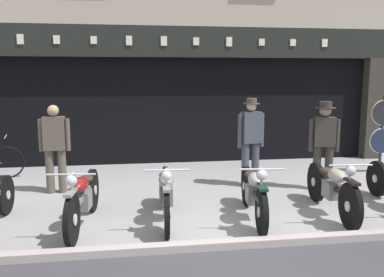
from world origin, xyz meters
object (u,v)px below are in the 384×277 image
object	(u,v)px
motorcycle_center_right	(332,187)
tyre_sign_pole	(382,128)
salesman_left	(55,145)
shopkeeper_center	(251,138)
advert_board_near	(101,94)
salesman_right	(324,141)
motorcycle_left	(83,197)
motorcycle_center_left	(166,192)
motorcycle_center	(254,192)

from	to	relation	value
motorcycle_center_right	tyre_sign_pole	size ratio (longest dim) A/B	1.18
motorcycle_center_right	salesman_left	size ratio (longest dim) A/B	1.24
motorcycle_center_right	shopkeeper_center	world-z (taller)	shopkeeper_center
advert_board_near	salesman_left	bearing A→B (deg)	-106.13
salesman_left	advert_board_near	bearing A→B (deg)	-106.55
shopkeeper_center	salesman_right	xyz separation A→B (m)	(1.28, -0.47, -0.01)
motorcycle_left	motorcycle_center_right	distance (m)	3.79
motorcycle_center_left	motorcycle_center_right	xyz separation A→B (m)	(2.59, -0.11, 0.00)
motorcycle_center_left	motorcycle_center	xyz separation A→B (m)	(1.31, -0.15, -0.00)
shopkeeper_center	advert_board_near	xyz separation A→B (m)	(-2.99, 2.49, 0.76)
shopkeeper_center	tyre_sign_pole	world-z (taller)	shopkeeper_center
motorcycle_left	shopkeeper_center	bearing A→B (deg)	-143.58
motorcycle_center_right	salesman_left	xyz separation A→B (m)	(-4.48, 1.89, 0.47)
motorcycle_left	salesman_left	size ratio (longest dim) A/B	1.25
motorcycle_left	salesman_right	world-z (taller)	salesman_right
motorcycle_center_left	shopkeeper_center	distance (m)	2.54
motorcycle_center_left	tyre_sign_pole	distance (m)	5.56
motorcycle_left	advert_board_near	xyz separation A→B (m)	(0.01, 4.27, 1.28)
salesman_right	tyre_sign_pole	world-z (taller)	tyre_sign_pole
salesman_left	salesman_right	size ratio (longest dim) A/B	0.97
motorcycle_center	tyre_sign_pole	world-z (taller)	tyre_sign_pole
salesman_right	tyre_sign_pole	distance (m)	2.22
motorcycle_center	advert_board_near	world-z (taller)	advert_board_near
salesman_left	shopkeeper_center	bearing A→B (deg)	178.46
shopkeeper_center	tyre_sign_pole	size ratio (longest dim) A/B	1.01
salesman_right	shopkeeper_center	bearing A→B (deg)	-5.94
motorcycle_left	salesman_left	bearing A→B (deg)	-63.92
motorcycle_left	shopkeeper_center	distance (m)	3.53
shopkeeper_center	salesman_right	distance (m)	1.37
motorcycle_left	shopkeeper_center	xyz separation A→B (m)	(3.01, 1.78, 0.52)
motorcycle_center	motorcycle_center_left	bearing A→B (deg)	0.87
advert_board_near	motorcycle_left	bearing A→B (deg)	-90.19
motorcycle_center	shopkeeper_center	distance (m)	1.99
salesman_left	tyre_sign_pole	xyz separation A→B (m)	(6.89, 0.57, 0.11)
motorcycle_center_right	motorcycle_center_left	bearing A→B (deg)	2.66
motorcycle_center_left	salesman_left	distance (m)	2.63
motorcycle_center_left	salesman_right	world-z (taller)	salesman_right
shopkeeper_center	motorcycle_center_left	bearing A→B (deg)	31.91
motorcycle_left	tyre_sign_pole	world-z (taller)	tyre_sign_pole
advert_board_near	shopkeeper_center	bearing A→B (deg)	-39.80
motorcycle_center_left	motorcycle_center	size ratio (longest dim) A/B	1.02
motorcycle_left	salesman_right	xyz separation A→B (m)	(4.29, 1.31, 0.51)
salesman_left	advert_board_near	distance (m)	2.65
salesman_left	tyre_sign_pole	distance (m)	6.92
motorcycle_center	salesman_right	distance (m)	2.31
motorcycle_left	motorcycle_center	bearing A→B (deg)	-175.85
motorcycle_left	motorcycle_center_left	world-z (taller)	motorcycle_left
motorcycle_left	tyre_sign_pole	size ratio (longest dim) A/B	1.20
motorcycle_center_right	salesman_right	distance (m)	1.52
motorcycle_center_left	shopkeeper_center	xyz separation A→B (m)	(1.81, 1.71, 0.53)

